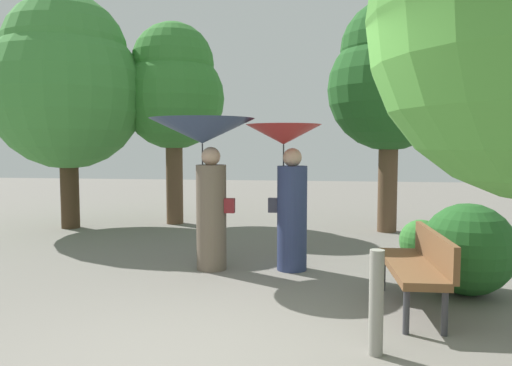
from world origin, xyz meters
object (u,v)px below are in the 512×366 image
(person_right, at_px, (288,172))
(park_bench, at_px, (419,262))
(tree_mid_right, at_px, (390,77))
(tree_mid_left, at_px, (66,81))
(person_left, at_px, (205,154))
(path_marker_post, at_px, (376,303))
(tree_near_left, at_px, (173,88))

(person_right, distance_m, park_bench, 2.27)
(tree_mid_right, bearing_deg, person_right, -118.44)
(park_bench, height_order, tree_mid_left, tree_mid_left)
(person_left, distance_m, path_marker_post, 3.48)
(tree_mid_right, bearing_deg, person_left, -130.71)
(park_bench, bearing_deg, person_left, -119.84)
(person_left, xyz_separation_m, tree_mid_right, (2.89, 3.35, 1.44))
(person_left, distance_m, park_bench, 3.15)
(park_bench, height_order, path_marker_post, path_marker_post)
(park_bench, relative_size, tree_near_left, 0.35)
(person_left, distance_m, person_right, 1.17)
(tree_near_left, xyz_separation_m, tree_mid_right, (4.51, -0.38, 0.09))
(person_left, xyz_separation_m, person_right, (1.13, 0.12, -0.26))
(person_right, distance_m, tree_near_left, 4.82)
(person_right, bearing_deg, tree_mid_left, 67.97)
(person_right, xyz_separation_m, park_bench, (1.48, -1.49, -0.84))
(person_right, bearing_deg, path_marker_post, -152.51)
(person_left, xyz_separation_m, tree_near_left, (-1.62, 3.73, 1.35))
(path_marker_post, bearing_deg, person_left, 129.16)
(person_right, distance_m, tree_mid_right, 4.05)
(tree_near_left, height_order, tree_mid_left, tree_mid_left)
(person_left, xyz_separation_m, path_marker_post, (2.07, -2.54, -1.17))
(tree_mid_left, distance_m, tree_mid_right, 6.51)
(park_bench, xyz_separation_m, path_marker_post, (-0.55, -1.17, -0.07))
(tree_near_left, height_order, path_marker_post, tree_near_left)
(tree_mid_left, bearing_deg, path_marker_post, -43.64)
(person_right, relative_size, tree_near_left, 0.46)
(person_right, relative_size, park_bench, 1.32)
(person_left, height_order, path_marker_post, person_left)
(person_right, height_order, tree_mid_left, tree_mid_left)
(tree_mid_left, xyz_separation_m, path_marker_post, (5.68, -5.41, -2.60))
(path_marker_post, bearing_deg, tree_near_left, 120.47)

